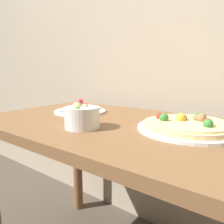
% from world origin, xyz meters
% --- Properties ---
extents(dining_table, '(1.15, 0.67, 0.72)m').
position_xyz_m(dining_table, '(0.00, 0.33, 0.61)').
color(dining_table, brown).
rests_on(dining_table, ground_plane).
extents(pizza_plate, '(0.34, 0.34, 0.06)m').
position_xyz_m(pizza_plate, '(0.27, 0.39, 0.74)').
color(pizza_plate, white).
rests_on(pizza_plate, dining_table).
extents(tartare_plate, '(0.25, 0.25, 0.07)m').
position_xyz_m(tartare_plate, '(-0.26, 0.40, 0.74)').
color(tartare_plate, white).
rests_on(tartare_plate, dining_table).
extents(small_bowl, '(0.12, 0.12, 0.09)m').
position_xyz_m(small_bowl, '(-0.04, 0.19, 0.76)').
color(small_bowl, white).
rests_on(small_bowl, dining_table).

